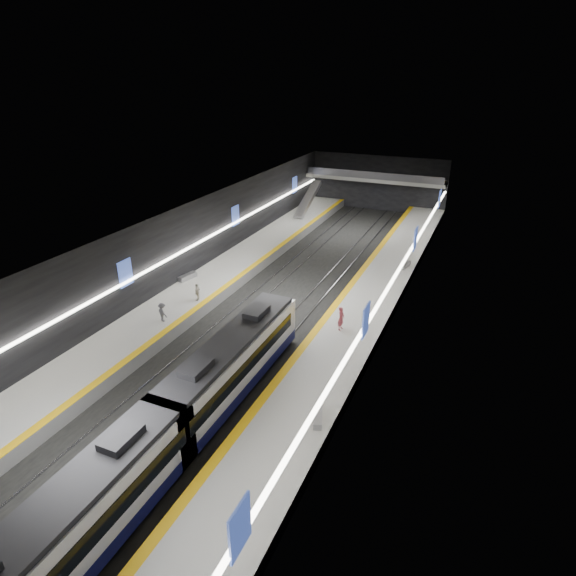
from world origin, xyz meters
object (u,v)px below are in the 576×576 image
at_px(train, 167,429).
at_px(escalator, 308,199).
at_px(bench_right_far, 405,265).
at_px(passenger_left_a, 197,292).
at_px(passenger_left_b, 162,312).
at_px(passenger_right_a, 341,319).
at_px(bench_right_near, 318,418).
at_px(bench_left_far, 188,277).

bearing_deg(train, escalator, 102.34).
bearing_deg(bench_right_far, passenger_left_a, -127.10).
bearing_deg(passenger_left_b, escalator, -65.96).
xyz_separation_m(passenger_right_a, passenger_left_a, (-13.02, -0.09, -0.16)).
xyz_separation_m(passenger_left_a, passenger_left_b, (-0.43, -4.37, -0.00)).
xyz_separation_m(train, escalator, (-10.00, 45.71, 0.70)).
bearing_deg(escalator, bench_right_far, -42.12).
xyz_separation_m(bench_right_near, passenger_right_a, (-2.09, 10.70, 0.73)).
relative_size(escalator, passenger_left_b, 5.07).
distance_m(passenger_left_a, passenger_left_b, 4.39).
bearing_deg(bench_right_far, escalator, 145.94).
bearing_deg(bench_left_far, passenger_right_a, -0.31).
height_order(bench_right_near, passenger_left_b, passenger_left_b).
xyz_separation_m(bench_left_far, bench_right_far, (18.53, 11.46, -0.01)).
bearing_deg(passenger_left_b, train, 150.34).
bearing_deg(bench_right_near, passenger_left_b, 139.29).
relative_size(train, passenger_left_b, 18.15).
bearing_deg(passenger_left_a, escalator, 169.77).
relative_size(bench_left_far, bench_right_near, 1.15).
distance_m(escalator, passenger_left_b, 34.31).
bearing_deg(escalator, passenger_right_a, -64.06).
distance_m(passenger_right_a, passenger_left_a, 13.02).
bearing_deg(passenger_left_a, passenger_left_b, -18.71).
height_order(escalator, passenger_left_b, escalator).
xyz_separation_m(bench_right_far, passenger_right_a, (-2.02, -14.87, 0.71)).
bearing_deg(bench_right_near, bench_right_far, 71.31).
relative_size(train, passenger_right_a, 15.12).
xyz_separation_m(escalator, passenger_right_a, (14.50, -29.82, -0.95)).
xyz_separation_m(bench_right_far, passenger_left_a, (-15.05, -14.96, 0.56)).
relative_size(bench_right_far, passenger_right_a, 1.01).
height_order(train, passenger_left_a, train).
bearing_deg(bench_left_far, passenger_left_b, -57.43).
xyz_separation_m(bench_right_near, passenger_left_b, (-15.54, 6.24, 0.57)).
relative_size(bench_right_near, passenger_left_a, 1.12).
distance_m(bench_right_far, passenger_right_a, 15.03).
bearing_deg(passenger_left_b, passenger_right_a, -139.39).
relative_size(escalator, passenger_left_a, 5.05).
xyz_separation_m(train, bench_right_near, (6.59, 5.19, -0.98)).
xyz_separation_m(escalator, passenger_left_b, (1.05, -34.28, -1.11)).
relative_size(bench_left_far, bench_right_far, 1.06).
height_order(escalator, bench_right_far, escalator).
bearing_deg(bench_right_near, bench_left_far, 123.97).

